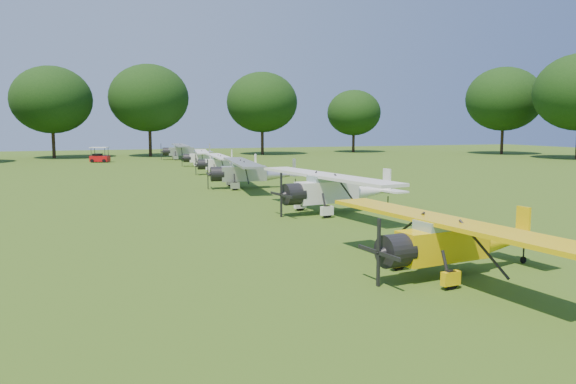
# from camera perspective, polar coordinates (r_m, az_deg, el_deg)

# --- Properties ---
(ground) EXTENTS (160.00, 160.00, 0.00)m
(ground) POSITION_cam_1_polar(r_m,az_deg,el_deg) (27.12, 3.22, -2.64)
(ground) COLOR #2E4C13
(ground) RESTS_ON ground
(tree_belt) EXTENTS (137.36, 130.27, 14.52)m
(tree_belt) POSITION_cam_1_polar(r_m,az_deg,el_deg) (28.69, 9.99, 13.88)
(tree_belt) COLOR black
(tree_belt) RESTS_ON ground
(aircraft_2) EXTENTS (6.13, 9.73, 1.91)m
(aircraft_2) POSITION_cam_1_polar(r_m,az_deg,el_deg) (17.51, 16.56, -4.49)
(aircraft_2) COLOR #E5BB09
(aircraft_2) RESTS_ON ground
(aircraft_3) EXTENTS (6.98, 11.05, 2.17)m
(aircraft_3) POSITION_cam_1_polar(r_m,az_deg,el_deg) (28.75, 4.85, 0.44)
(aircraft_3) COLOR white
(aircraft_3) RESTS_ON ground
(aircraft_4) EXTENTS (6.65, 10.58, 2.08)m
(aircraft_4) POSITION_cam_1_polar(r_m,az_deg,el_deg) (39.76, -3.82, 2.15)
(aircraft_4) COLOR silver
(aircraft_4) RESTS_ON ground
(aircraft_5) EXTENTS (5.85, 9.32, 1.83)m
(aircraft_5) POSITION_cam_1_polar(r_m,az_deg,el_deg) (51.16, -6.40, 3.01)
(aircraft_5) COLOR white
(aircraft_5) RESTS_ON ground
(aircraft_6) EXTENTS (5.76, 9.14, 1.79)m
(aircraft_6) POSITION_cam_1_polar(r_m,az_deg,el_deg) (61.27, -8.29, 3.59)
(aircraft_6) COLOR white
(aircraft_6) RESTS_ON ground
(aircraft_7) EXTENTS (6.63, 10.57, 2.08)m
(aircraft_7) POSITION_cam_1_polar(r_m,az_deg,el_deg) (73.52, -10.42, 4.22)
(aircraft_7) COLOR silver
(aircraft_7) RESTS_ON ground
(golf_cart) EXTENTS (2.42, 1.96, 1.80)m
(golf_cart) POSITION_cam_1_polar(r_m,az_deg,el_deg) (70.48, -18.60, 3.37)
(golf_cart) COLOR #B60D0F
(golf_cart) RESTS_ON ground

